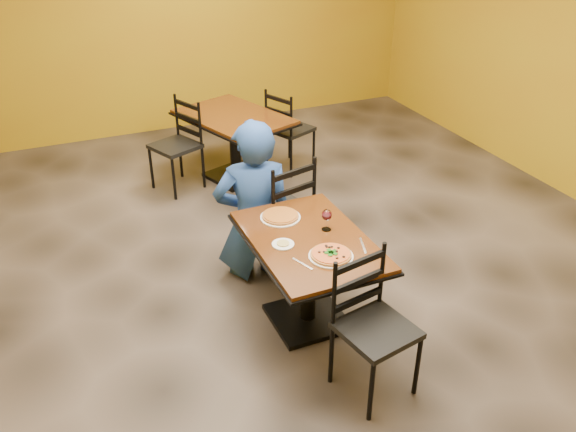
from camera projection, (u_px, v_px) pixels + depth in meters
name	position (u px, v px, depth m)	size (l,w,h in m)	color
floor	(283.00, 285.00, 5.09)	(7.00, 8.00, 0.01)	black
wall_back	(158.00, 16.00, 7.54)	(7.00, 0.01, 3.00)	#A78A12
table_main	(309.00, 261.00, 4.42)	(0.83, 1.23, 0.75)	#5C280E
table_second	(234.00, 132.00, 6.66)	(1.24, 1.50, 0.75)	#5C280E
chair_main_near	(377.00, 331.00, 3.83)	(0.44, 0.44, 0.98)	black
chair_main_far	(279.00, 211.00, 5.16)	(0.47, 0.47, 1.04)	black
chair_second_left	(175.00, 147.00, 6.45)	(0.44, 0.44, 0.98)	black
chair_second_right	(290.00, 129.00, 6.93)	(0.43, 0.43, 0.96)	black
diner	(254.00, 200.00, 4.95)	(0.67, 0.44, 1.40)	navy
plate_main	(331.00, 256.00, 4.11)	(0.31, 0.31, 0.01)	white
pizza_main	(331.00, 254.00, 4.10)	(0.28, 0.28, 0.02)	#9C150B
plate_far	(280.00, 217.00, 4.58)	(0.31, 0.31, 0.01)	white
pizza_far	(280.00, 216.00, 4.57)	(0.28, 0.28, 0.02)	gold
side_plate	(283.00, 244.00, 4.24)	(0.16, 0.16, 0.01)	white
dip	(283.00, 243.00, 4.24)	(0.09, 0.09, 0.01)	tan
wine_glass	(327.00, 219.00, 4.39)	(0.08, 0.08, 0.18)	white
fork	(302.00, 264.00, 4.03)	(0.01, 0.19, 0.00)	silver
knife	(363.00, 245.00, 4.23)	(0.01, 0.21, 0.00)	silver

